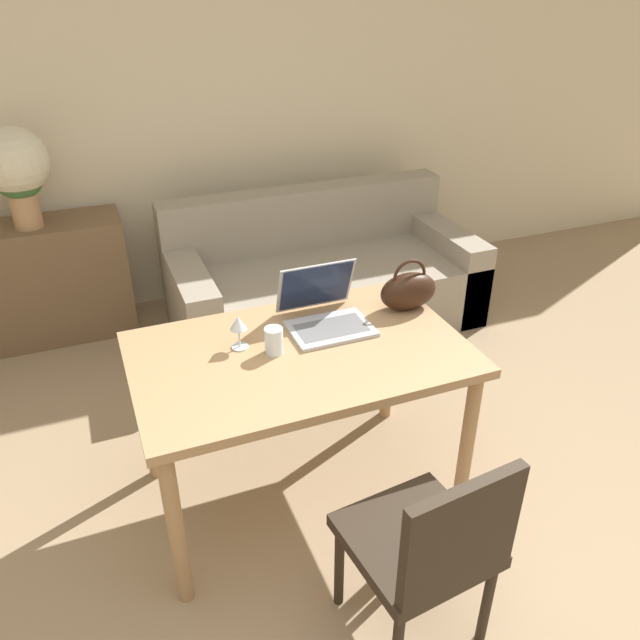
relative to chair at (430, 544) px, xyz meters
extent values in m
cube|color=beige|center=(-0.23, 3.01, 0.87)|extent=(10.00, 0.06, 2.70)
cube|color=#A87F56|center=(-0.14, 0.83, 0.27)|extent=(1.33, 0.83, 0.04)
cylinder|color=#A87F56|center=(-0.74, 0.47, -0.12)|extent=(0.06, 0.06, 0.72)
cylinder|color=#A87F56|center=(0.47, 0.47, -0.12)|extent=(0.06, 0.06, 0.72)
cylinder|color=#A87F56|center=(-0.74, 1.18, -0.12)|extent=(0.06, 0.06, 0.72)
cylinder|color=#A87F56|center=(0.47, 1.18, -0.12)|extent=(0.06, 0.06, 0.72)
cube|color=#2D2319|center=(-0.01, 0.07, -0.05)|extent=(0.49, 0.49, 0.05)
cube|color=#2D2319|center=(0.01, -0.13, 0.17)|extent=(0.42, 0.09, 0.39)
cylinder|color=#2D2319|center=(-0.21, 0.24, -0.28)|extent=(0.04, 0.04, 0.40)
cylinder|color=#2D2319|center=(0.16, 0.28, -0.28)|extent=(0.04, 0.04, 0.40)
cylinder|color=#2D2319|center=(0.20, -0.09, -0.28)|extent=(0.04, 0.04, 0.40)
cube|color=gray|center=(0.55, 2.24, -0.27)|extent=(1.96, 0.93, 0.42)
cube|color=gray|center=(0.55, 2.60, 0.14)|extent=(1.96, 0.20, 0.40)
cube|color=gray|center=(-0.33, 2.24, -0.20)|extent=(0.20, 0.93, 0.56)
cube|color=gray|center=(1.43, 2.24, -0.20)|extent=(0.20, 0.93, 0.56)
cube|color=brown|center=(-1.29, 2.74, -0.10)|extent=(1.32, 0.40, 0.76)
cube|color=#ADADB2|center=(0.04, 0.92, 0.29)|extent=(0.34, 0.25, 0.02)
cube|color=slate|center=(0.04, 0.92, 0.30)|extent=(0.29, 0.16, 0.00)
cube|color=#ADADB2|center=(0.04, 1.10, 0.41)|extent=(0.34, 0.09, 0.24)
cube|color=#19233D|center=(0.04, 1.09, 0.42)|extent=(0.32, 0.08, 0.21)
cylinder|color=silver|center=(-0.24, 0.85, 0.34)|extent=(0.07, 0.07, 0.11)
cylinder|color=silver|center=(-0.35, 0.93, 0.29)|extent=(0.07, 0.07, 0.01)
cylinder|color=silver|center=(-0.35, 0.93, 0.33)|extent=(0.01, 0.01, 0.08)
cone|color=silver|center=(-0.35, 0.93, 0.40)|extent=(0.07, 0.07, 0.06)
ellipsoid|color=black|center=(0.43, 0.98, 0.37)|extent=(0.27, 0.14, 0.17)
torus|color=black|center=(0.43, 0.98, 0.44)|extent=(0.16, 0.01, 0.16)
cylinder|color=tan|center=(-1.14, 2.69, 0.41)|extent=(0.16, 0.16, 0.25)
sphere|color=#3D6B38|center=(-1.14, 2.69, 0.60)|extent=(0.29, 0.29, 0.29)
sphere|color=beige|center=(-1.14, 2.69, 0.67)|extent=(0.38, 0.38, 0.38)
camera|label=1|loc=(-0.84, -1.15, 1.62)|focal=35.00mm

